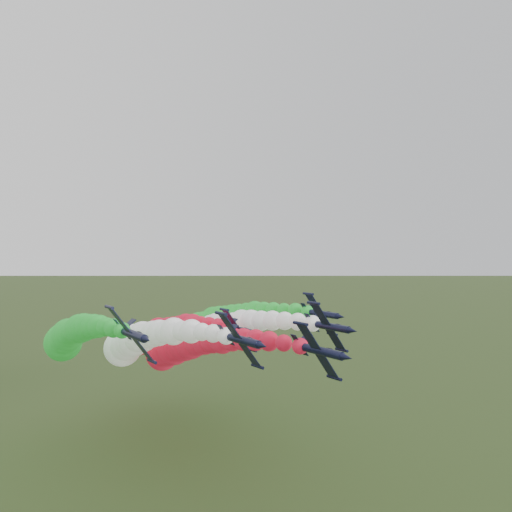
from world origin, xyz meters
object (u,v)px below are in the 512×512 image
object	(u,v)px
jet_inner_right	(202,333)
jet_outer_right	(211,323)
jet_lead	(182,348)
jet_outer_left	(68,338)
jet_trail	(151,335)
jet_inner_left	(136,342)

from	to	relation	value
jet_inner_right	jet_outer_right	bearing A→B (deg)	52.25
jet_lead	jet_inner_right	distance (m)	13.73
jet_lead	jet_outer_left	world-z (taller)	jet_outer_left
jet_outer_left	jet_trail	distance (m)	28.87
jet_outer_right	jet_trail	xyz separation A→B (m)	(-14.35, 8.70, -3.23)
jet_outer_left	jet_trail	xyz separation A→B (m)	(25.83, 12.43, -3.39)
jet_inner_right	jet_outer_left	size ratio (longest dim) A/B	1.00
jet_outer_left	jet_outer_right	xyz separation A→B (m)	(40.18, 3.73, -0.16)
jet_lead	jet_trail	xyz separation A→B (m)	(4.89, 29.66, -1.55)
jet_lead	jet_outer_right	world-z (taller)	jet_outer_right
jet_trail	jet_outer_right	bearing A→B (deg)	-31.24
jet_outer_right	jet_lead	bearing A→B (deg)	-132.55
jet_inner_left	jet_inner_right	world-z (taller)	jet_inner_right
jet_inner_left	jet_inner_right	xyz separation A→B (m)	(17.55, -0.37, 0.58)
jet_outer_right	jet_inner_right	bearing A→B (deg)	-127.75
jet_outer_left	jet_trail	size ratio (longest dim) A/B	1.00
jet_trail	jet_inner_left	bearing A→B (deg)	-121.52
jet_lead	jet_outer_left	distance (m)	27.18
jet_lead	jet_outer_left	bearing A→B (deg)	140.55
jet_inner_right	jet_outer_left	distance (m)	32.09
jet_lead	jet_inner_right	xyz separation A→B (m)	(10.12, 9.18, 1.34)
jet_inner_left	jet_trail	bearing A→B (deg)	58.48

